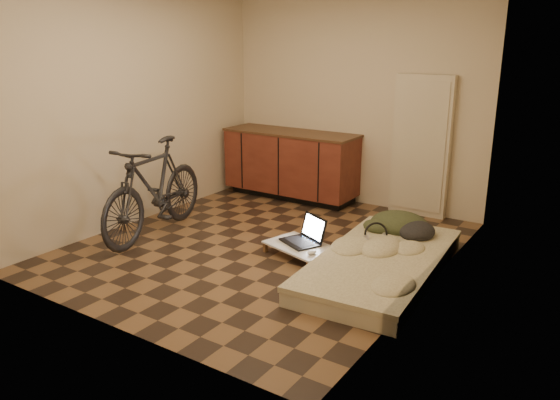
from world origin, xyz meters
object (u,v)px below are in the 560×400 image
Objects in this scene: bicycle at (154,184)px; lap_desk at (301,247)px; laptop at (304,237)px; futon at (381,264)px.

bicycle reaches higher than lap_desk.
laptop is (1.65, 0.43, -0.41)m from bicycle.
lap_desk is at bearing 1.38° from bicycle.
lap_desk is (1.67, 0.35, -0.48)m from bicycle.
laptop is at bearing 115.66° from lap_desk.
futon is 4.42× the size of laptop.
lap_desk is (-0.83, -0.05, 0.01)m from futon.
laptop reaches higher than lap_desk.
bicycle is 1.76m from laptop.
bicycle is 2.26× the size of lap_desk.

